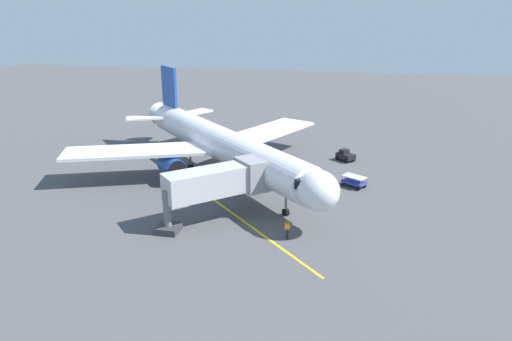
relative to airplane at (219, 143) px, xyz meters
name	(u,v)px	position (x,y,z in m)	size (l,w,h in m)	color
ground_plane	(214,176)	(0.63, 0.45, -4.00)	(220.00, 220.00, 0.00)	#4C4C4F
apron_lead_in_line	(206,194)	(-0.19, 6.20, -4.00)	(0.24, 40.00, 0.01)	yellow
airplane	(219,143)	(0.00, 0.00, 0.00)	(32.88, 33.27, 11.50)	white
jet_bridge	(223,181)	(-3.92, 11.86, -0.24)	(9.62, 9.34, 5.40)	#B7B7BC
ground_crew_marshaller	(287,229)	(-10.40, 14.80, -3.12)	(0.44, 0.31, 1.71)	#23232D
baggage_cart_near_nose	(354,181)	(-15.79, 0.57, -3.35)	(2.95, 2.57, 1.27)	#2D3899
tug_portside	(345,156)	(-14.47, -9.28, -3.30)	(2.71, 2.65, 1.50)	black
safety_cone_nose_left	(364,178)	(-16.91, -1.93, -3.73)	(0.32, 0.32, 0.55)	#F2590F
safety_cone_nose_right	(329,201)	(-13.38, 6.16, -3.73)	(0.32, 0.32, 0.55)	#F2590F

